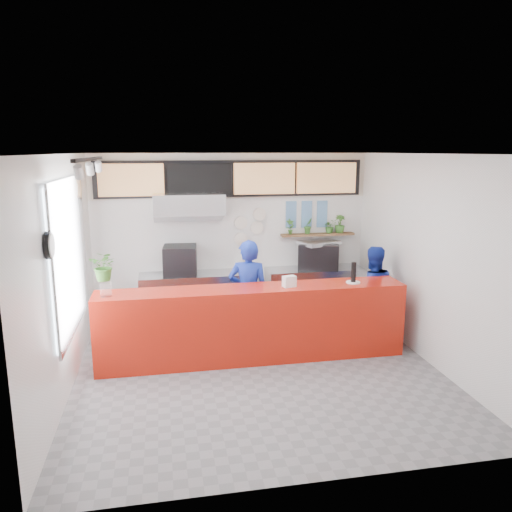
# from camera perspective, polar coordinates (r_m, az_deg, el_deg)

# --- Properties ---
(floor) EXTENTS (5.00, 5.00, 0.00)m
(floor) POSITION_cam_1_polar(r_m,az_deg,el_deg) (7.24, 0.26, -12.88)
(floor) COLOR slate
(floor) RESTS_ON ground
(ceiling) EXTENTS (5.00, 5.00, 0.00)m
(ceiling) POSITION_cam_1_polar(r_m,az_deg,el_deg) (6.57, 0.28, 11.60)
(ceiling) COLOR silver
(wall_back) EXTENTS (5.00, 0.00, 5.00)m
(wall_back) POSITION_cam_1_polar(r_m,az_deg,el_deg) (9.17, -2.71, 2.27)
(wall_back) COLOR white
(wall_back) RESTS_ON ground
(wall_left) EXTENTS (0.00, 5.00, 5.00)m
(wall_left) POSITION_cam_1_polar(r_m,az_deg,el_deg) (6.75, -21.07, -2.06)
(wall_left) COLOR white
(wall_left) RESTS_ON ground
(wall_right) EXTENTS (0.00, 5.00, 5.00)m
(wall_right) POSITION_cam_1_polar(r_m,az_deg,el_deg) (7.62, 19.06, -0.38)
(wall_right) COLOR white
(wall_right) RESTS_ON ground
(service_counter) EXTENTS (4.50, 0.60, 1.10)m
(service_counter) POSITION_cam_1_polar(r_m,az_deg,el_deg) (7.40, -0.33, -7.73)
(service_counter) COLOR #B81C0D
(service_counter) RESTS_ON ground
(cream_band) EXTENTS (5.00, 0.02, 0.80)m
(cream_band) POSITION_cam_1_polar(r_m,az_deg,el_deg) (9.04, -2.77, 9.15)
(cream_band) COLOR beige
(cream_band) RESTS_ON wall_back
(prep_bench) EXTENTS (1.80, 0.60, 0.90)m
(prep_bench) POSITION_cam_1_polar(r_m,az_deg,el_deg) (9.04, -7.42, -4.80)
(prep_bench) COLOR #B2B5BA
(prep_bench) RESTS_ON ground
(panini_oven) EXTENTS (0.62, 0.62, 0.51)m
(panini_oven) POSITION_cam_1_polar(r_m,az_deg,el_deg) (8.86, -8.66, -0.47)
(panini_oven) COLOR black
(panini_oven) RESTS_ON prep_bench
(extraction_hood) EXTENTS (1.20, 0.70, 0.35)m
(extraction_hood) POSITION_cam_1_polar(r_m,az_deg,el_deg) (8.66, -7.70, 5.94)
(extraction_hood) COLOR #B2B5BA
(extraction_hood) RESTS_ON ceiling
(hood_lip) EXTENTS (1.20, 0.69, 0.31)m
(hood_lip) POSITION_cam_1_polar(r_m,az_deg,el_deg) (8.68, -7.67, 4.63)
(hood_lip) COLOR #B2B5BA
(hood_lip) RESTS_ON ceiling
(right_bench) EXTENTS (1.80, 0.60, 0.90)m
(right_bench) POSITION_cam_1_polar(r_m,az_deg,el_deg) (9.44, 6.69, -4.06)
(right_bench) COLOR #B2B5BA
(right_bench) RESTS_ON ground
(espresso_machine) EXTENTS (0.86, 0.73, 0.47)m
(espresso_machine) POSITION_cam_1_polar(r_m,az_deg,el_deg) (9.29, 7.16, 0.03)
(espresso_machine) COLOR black
(espresso_machine) RESTS_ON right_bench
(espresso_tray) EXTENTS (0.83, 0.71, 0.06)m
(espresso_tray) POSITION_cam_1_polar(r_m,az_deg,el_deg) (9.25, 7.20, 1.53)
(espresso_tray) COLOR silver
(espresso_tray) RESTS_ON espresso_machine
(herb_shelf) EXTENTS (1.40, 0.18, 0.04)m
(herb_shelf) POSITION_cam_1_polar(r_m,az_deg,el_deg) (9.42, 7.06, 2.46)
(herb_shelf) COLOR brown
(herb_shelf) RESTS_ON wall_back
(menu_board_far_left) EXTENTS (1.10, 0.10, 0.55)m
(menu_board_far_left) POSITION_cam_1_polar(r_m,az_deg,el_deg) (8.86, -14.07, 8.43)
(menu_board_far_left) COLOR tan
(menu_board_far_left) RESTS_ON wall_back
(menu_board_mid_left) EXTENTS (1.10, 0.10, 0.55)m
(menu_board_mid_left) POSITION_cam_1_polar(r_m,az_deg,el_deg) (8.87, -6.49, 8.71)
(menu_board_mid_left) COLOR black
(menu_board_mid_left) RESTS_ON wall_back
(menu_board_mid_right) EXTENTS (1.10, 0.10, 0.55)m
(menu_board_mid_right) POSITION_cam_1_polar(r_m,az_deg,el_deg) (9.03, 0.96, 8.84)
(menu_board_mid_right) COLOR tan
(menu_board_mid_right) RESTS_ON wall_back
(menu_board_far_right) EXTENTS (1.10, 0.10, 0.55)m
(menu_board_far_right) POSITION_cam_1_polar(r_m,az_deg,el_deg) (9.33, 8.03, 8.83)
(menu_board_far_right) COLOR tan
(menu_board_far_right) RESTS_ON wall_back
(soffit) EXTENTS (4.80, 0.04, 0.65)m
(soffit) POSITION_cam_1_polar(r_m,az_deg,el_deg) (9.01, -2.74, 8.82)
(soffit) COLOR black
(soffit) RESTS_ON wall_back
(window_pane) EXTENTS (0.04, 2.20, 1.90)m
(window_pane) POSITION_cam_1_polar(r_m,az_deg,el_deg) (6.99, -20.53, 0.12)
(window_pane) COLOR silver
(window_pane) RESTS_ON wall_left
(window_frame) EXTENTS (0.03, 2.30, 2.00)m
(window_frame) POSITION_cam_1_polar(r_m,az_deg,el_deg) (6.98, -20.37, 0.13)
(window_frame) COLOR #B2B5BA
(window_frame) RESTS_ON wall_left
(wall_clock_rim) EXTENTS (0.05, 0.30, 0.30)m
(wall_clock_rim) POSITION_cam_1_polar(r_m,az_deg,el_deg) (5.76, -22.63, 1.13)
(wall_clock_rim) COLOR black
(wall_clock_rim) RESTS_ON wall_left
(wall_clock_face) EXTENTS (0.02, 0.26, 0.26)m
(wall_clock_face) POSITION_cam_1_polar(r_m,az_deg,el_deg) (5.76, -22.34, 1.14)
(wall_clock_face) COLOR white
(wall_clock_face) RESTS_ON wall_left
(track_rail) EXTENTS (0.05, 2.40, 0.04)m
(track_rail) POSITION_cam_1_polar(r_m,az_deg,el_deg) (6.51, -18.51, 10.46)
(track_rail) COLOR black
(track_rail) RESTS_ON ceiling
(dec_plate_a) EXTENTS (0.24, 0.03, 0.24)m
(dec_plate_a) POSITION_cam_1_polar(r_m,az_deg,el_deg) (9.12, -1.76, 3.82)
(dec_plate_a) COLOR silver
(dec_plate_a) RESTS_ON wall_back
(dec_plate_b) EXTENTS (0.24, 0.03, 0.24)m
(dec_plate_b) POSITION_cam_1_polar(r_m,az_deg,el_deg) (9.19, 0.09, 3.25)
(dec_plate_b) COLOR silver
(dec_plate_b) RESTS_ON wall_back
(dec_plate_c) EXTENTS (0.24, 0.03, 0.24)m
(dec_plate_c) POSITION_cam_1_polar(r_m,az_deg,el_deg) (9.17, -1.75, 1.96)
(dec_plate_c) COLOR silver
(dec_plate_c) RESTS_ON wall_back
(dec_plate_d) EXTENTS (0.24, 0.03, 0.24)m
(dec_plate_d) POSITION_cam_1_polar(r_m,az_deg,el_deg) (9.16, 0.40, 4.80)
(dec_plate_d) COLOR silver
(dec_plate_d) RESTS_ON wall_back
(photo_frame_a) EXTENTS (0.20, 0.02, 0.25)m
(photo_frame_a) POSITION_cam_1_polar(r_m,az_deg,el_deg) (9.29, 4.04, 5.50)
(photo_frame_a) COLOR #598CBF
(photo_frame_a) RESTS_ON wall_back
(photo_frame_b) EXTENTS (0.20, 0.02, 0.25)m
(photo_frame_b) POSITION_cam_1_polar(r_m,az_deg,el_deg) (9.37, 5.82, 5.52)
(photo_frame_b) COLOR #598CBF
(photo_frame_b) RESTS_ON wall_back
(photo_frame_c) EXTENTS (0.20, 0.02, 0.25)m
(photo_frame_c) POSITION_cam_1_polar(r_m,az_deg,el_deg) (9.46, 7.57, 5.54)
(photo_frame_c) COLOR #598CBF
(photo_frame_c) RESTS_ON wall_back
(photo_frame_d) EXTENTS (0.20, 0.02, 0.25)m
(photo_frame_d) POSITION_cam_1_polar(r_m,az_deg,el_deg) (9.32, 4.02, 3.97)
(photo_frame_d) COLOR #598CBF
(photo_frame_d) RESTS_ON wall_back
(photo_frame_e) EXTENTS (0.20, 0.02, 0.25)m
(photo_frame_e) POSITION_cam_1_polar(r_m,az_deg,el_deg) (9.40, 5.79, 4.01)
(photo_frame_e) COLOR #598CBF
(photo_frame_e) RESTS_ON wall_back
(photo_frame_f) EXTENTS (0.20, 0.02, 0.25)m
(photo_frame_f) POSITION_cam_1_polar(r_m,az_deg,el_deg) (9.49, 7.53, 4.04)
(photo_frame_f) COLOR #598CBF
(photo_frame_f) RESTS_ON wall_back
(staff_center) EXTENTS (0.72, 0.57, 1.72)m
(staff_center) POSITION_cam_1_polar(r_m,az_deg,el_deg) (7.74, -0.87, -4.42)
(staff_center) COLOR #152B97
(staff_center) RESTS_ON ground
(staff_right) EXTENTS (0.79, 0.64, 1.54)m
(staff_right) POSITION_cam_1_polar(r_m,az_deg,el_deg) (8.40, 13.08, -4.07)
(staff_right) COLOR #152B97
(staff_right) RESTS_ON ground
(herb_a) EXTENTS (0.17, 0.13, 0.29)m
(herb_a) POSITION_cam_1_polar(r_m,az_deg,el_deg) (9.25, 3.92, 3.37)
(herb_a) COLOR #376D26
(herb_a) RESTS_ON herb_shelf
(herb_b) EXTENTS (0.21, 0.19, 0.30)m
(herb_b) POSITION_cam_1_polar(r_m,az_deg,el_deg) (9.34, 6.00, 3.46)
(herb_b) COLOR #376D26
(herb_b) RESTS_ON herb_shelf
(herb_c) EXTENTS (0.25, 0.22, 0.26)m
(herb_c) POSITION_cam_1_polar(r_m,az_deg,el_deg) (9.48, 8.45, 3.39)
(herb_c) COLOR #376D26
(herb_c) RESTS_ON herb_shelf
(herb_d) EXTENTS (0.21, 0.19, 0.34)m
(herb_d) POSITION_cam_1_polar(r_m,az_deg,el_deg) (9.54, 9.56, 3.64)
(herb_d) COLOR #376D26
(herb_d) RESTS_ON herb_shelf
(glass_vase) EXTENTS (0.18, 0.18, 0.19)m
(glass_vase) POSITION_cam_1_polar(r_m,az_deg,el_deg) (7.08, -16.78, -3.67)
(glass_vase) COLOR white
(glass_vase) RESTS_ON service_counter
(basil_vase) EXTENTS (0.45, 0.43, 0.41)m
(basil_vase) POSITION_cam_1_polar(r_m,az_deg,el_deg) (7.00, -16.94, -1.10)
(basil_vase) COLOR #376D26
(basil_vase) RESTS_ON glass_vase
(napkin_holder) EXTENTS (0.21, 0.16, 0.16)m
(napkin_holder) POSITION_cam_1_polar(r_m,az_deg,el_deg) (7.26, 3.82, -2.92)
(napkin_holder) COLOR white
(napkin_holder) RESTS_ON service_counter
(white_plate) EXTENTS (0.23, 0.23, 0.02)m
(white_plate) POSITION_cam_1_polar(r_m,az_deg,el_deg) (7.62, 11.04, -2.97)
(white_plate) COLOR white
(white_plate) RESTS_ON service_counter
(pepper_mill) EXTENTS (0.09, 0.09, 0.30)m
(pepper_mill) POSITION_cam_1_polar(r_m,az_deg,el_deg) (7.58, 11.09, -1.82)
(pepper_mill) COLOR black
(pepper_mill) RESTS_ON white_plate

